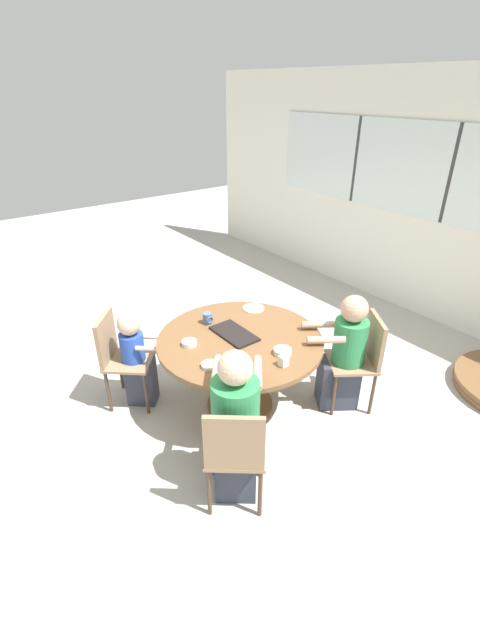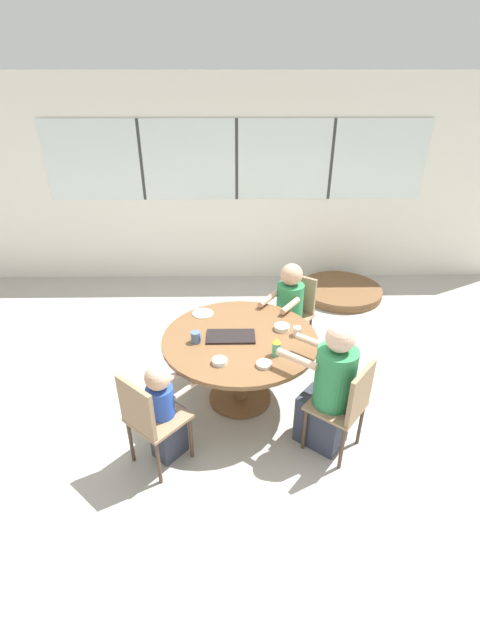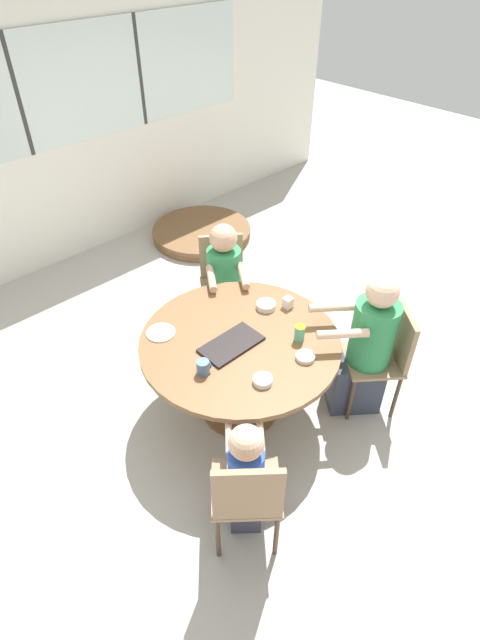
# 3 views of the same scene
# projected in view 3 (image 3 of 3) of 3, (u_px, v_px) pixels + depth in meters

# --- Properties ---
(ground_plane) EXTENTS (16.00, 16.00, 0.00)m
(ground_plane) POSITION_uv_depth(u_px,v_px,m) (240.00, 407.00, 3.92)
(ground_plane) COLOR #B2ADA3
(wall_back_with_windows) EXTENTS (8.40, 0.08, 2.80)m
(wall_back_with_windows) POSITION_uv_depth(u_px,v_px,m) (25.00, 131.00, 4.66)
(wall_back_with_windows) COLOR white
(wall_back_with_windows) RESTS_ON ground_plane
(dining_table) EXTENTS (1.41, 1.41, 0.71)m
(dining_table) POSITION_uv_depth(u_px,v_px,m) (240.00, 354.00, 3.55)
(dining_table) COLOR brown
(dining_table) RESTS_ON ground_plane
(chair_for_woman_green_shirt) EXTENTS (0.56, 0.56, 0.88)m
(chair_for_woman_green_shirt) POSITION_uv_depth(u_px,v_px,m) (223.00, 275.00, 4.40)
(chair_for_woman_green_shirt) COLOR #937556
(chair_for_woman_green_shirt) RESTS_ON ground_plane
(chair_for_man_blue_shirt) EXTENTS (0.56, 0.56, 0.88)m
(chair_for_man_blue_shirt) POSITION_uv_depth(u_px,v_px,m) (386.00, 351.00, 3.64)
(chair_for_man_blue_shirt) COLOR #937556
(chair_for_man_blue_shirt) RESTS_ON ground_plane
(chair_for_toddler) EXTENTS (0.56, 0.56, 0.88)m
(chair_for_toddler) POSITION_uv_depth(u_px,v_px,m) (247.00, 494.00, 2.76)
(chair_for_toddler) COLOR #937556
(chair_for_toddler) RESTS_ON ground_plane
(person_woman_green_shirt) EXTENTS (0.53, 0.58, 1.09)m
(person_woman_green_shirt) POSITION_uv_depth(u_px,v_px,m) (225.00, 288.00, 4.29)
(person_woman_green_shirt) COLOR #333847
(person_woman_green_shirt) RESTS_ON ground_plane
(person_man_blue_shirt) EXTENTS (0.64, 0.61, 1.19)m
(person_man_blue_shirt) POSITION_uv_depth(u_px,v_px,m) (365.00, 351.00, 3.63)
(person_man_blue_shirt) COLOR #333847
(person_man_blue_shirt) RESTS_ON ground_plane
(person_toddler) EXTENTS (0.41, 0.42, 0.92)m
(person_toddler) POSITION_uv_depth(u_px,v_px,m) (246.00, 478.00, 2.93)
(person_toddler) COLOR #333847
(person_toddler) RESTS_ON ground_plane
(food_tray_dark) EXTENTS (0.43, 0.24, 0.02)m
(food_tray_dark) POSITION_uv_depth(u_px,v_px,m) (231.00, 344.00, 3.42)
(food_tray_dark) COLOR black
(food_tray_dark) RESTS_ON dining_table
(coffee_mug) EXTENTS (0.09, 0.08, 0.10)m
(coffee_mug) POSITION_uv_depth(u_px,v_px,m) (203.00, 367.00, 3.19)
(coffee_mug) COLOR slate
(coffee_mug) RESTS_ON dining_table
(sippy_cup) EXTENTS (0.07, 0.07, 0.16)m
(sippy_cup) POSITION_uv_depth(u_px,v_px,m) (300.00, 331.00, 3.41)
(sippy_cup) COLOR #4CA57F
(sippy_cup) RESTS_ON dining_table
(milk_carton_small) EXTENTS (0.06, 0.06, 0.09)m
(milk_carton_small) POSITION_uv_depth(u_px,v_px,m) (288.00, 303.00, 3.72)
(milk_carton_small) COLOR silver
(milk_carton_small) RESTS_ON dining_table
(bowl_white_shallow) EXTENTS (0.12, 0.12, 0.04)m
(bowl_white_shallow) POSITION_uv_depth(u_px,v_px,m) (263.00, 380.00, 3.14)
(bowl_white_shallow) COLOR white
(bowl_white_shallow) RESTS_ON dining_table
(bowl_cereal) EXTENTS (0.13, 0.13, 0.03)m
(bowl_cereal) POSITION_uv_depth(u_px,v_px,m) (305.00, 357.00, 3.31)
(bowl_cereal) COLOR silver
(bowl_cereal) RESTS_ON dining_table
(bowl_fruit) EXTENTS (0.14, 0.14, 0.04)m
(bowl_fruit) POSITION_uv_depth(u_px,v_px,m) (266.00, 305.00, 3.73)
(bowl_fruit) COLOR silver
(bowl_fruit) RESTS_ON dining_table
(plate_tortillas) EXTENTS (0.21, 0.21, 0.01)m
(plate_tortillas) POSITION_uv_depth(u_px,v_px,m) (161.00, 333.00, 3.52)
(plate_tortillas) COLOR beige
(plate_tortillas) RESTS_ON dining_table
(folded_table_stack) EXTENTS (1.15, 1.15, 0.12)m
(folded_table_stack) POSITION_uv_depth(u_px,v_px,m) (202.00, 232.00, 5.91)
(folded_table_stack) COLOR brown
(folded_table_stack) RESTS_ON ground_plane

